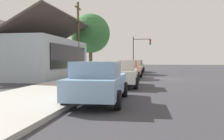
{
  "coord_description": "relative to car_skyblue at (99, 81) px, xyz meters",
  "views": [
    {
      "loc": [
        -21.64,
        0.76,
        1.67
      ],
      "look_at": [
        -1.62,
        3.97,
        0.81
      ],
      "focal_mm": 39.79,
      "sensor_mm": 36.0,
      "label": 1
    }
  ],
  "objects": [
    {
      "name": "ground_plane",
      "position": [
        12.26,
        -2.78,
        -0.81
      ],
      "size": [
        120.0,
        120.0,
        0.0
      ],
      "primitive_type": "plane",
      "color": "#38383D"
    },
    {
      "name": "car_coral",
      "position": [
        12.28,
        -0.12,
        -0.0
      ],
      "size": [
        4.48,
        2.08,
        1.59
      ],
      "rotation": [
        0.0,
        0.0,
        -0.04
      ],
      "color": "#EA8C75",
      "rests_on": "ground"
    },
    {
      "name": "car_seafoam",
      "position": [
        18.23,
        0.03,
        0.0
      ],
      "size": [
        4.62,
        2.21,
        1.59
      ],
      "rotation": [
        0.0,
        0.0,
        -0.05
      ],
      "color": "#9ED1BC",
      "rests_on": "ground"
    },
    {
      "name": "car_skyblue",
      "position": [
        0.0,
        0.0,
        0.0
      ],
      "size": [
        4.7,
        2.08,
        1.59
      ],
      "rotation": [
        0.0,
        0.0,
        0.03
      ],
      "color": "#8CB7E0",
      "rests_on": "ground"
    },
    {
      "name": "car_olive",
      "position": [
        23.82,
        0.0,
        0.0
      ],
      "size": [
        4.58,
        2.07,
        1.59
      ],
      "rotation": [
        0.0,
        0.0,
        -0.01
      ],
      "color": "olive",
      "rests_on": "ground"
    },
    {
      "name": "storefront_building",
      "position": [
        12.48,
        9.2,
        1.09
      ],
      "size": [
        12.16,
        8.0,
        5.69
      ],
      "color": "#ADBCC6",
      "rests_on": "ground"
    },
    {
      "name": "shade_tree",
      "position": [
        20.87,
        5.55,
        4.1
      ],
      "size": [
        4.86,
        4.86,
        7.36
      ],
      "color": "brown",
      "rests_on": "ground"
    },
    {
      "name": "car_ivory",
      "position": [
        5.75,
        -0.17,
        -0.0
      ],
      "size": [
        4.41,
        2.19,
        1.59
      ],
      "rotation": [
        0.0,
        0.0,
        0.03
      ],
      "color": "silver",
      "rests_on": "ground"
    },
    {
      "name": "utility_pole_wooden",
      "position": [
        15.17,
        5.42,
        3.11
      ],
      "size": [
        1.8,
        0.24,
        7.5
      ],
      "color": "brown",
      "rests_on": "ground"
    },
    {
      "name": "sidewalk_curb",
      "position": [
        12.26,
        2.82,
        -0.73
      ],
      "size": [
        60.0,
        4.2,
        0.16
      ],
      "primitive_type": "cube",
      "color": "#B2AFA8",
      "rests_on": "ground"
    },
    {
      "name": "traffic_light_main",
      "position": [
        29.09,
        -0.24,
        2.68
      ],
      "size": [
        0.37,
        2.79,
        5.2
      ],
      "color": "#383833",
      "rests_on": "ground"
    },
    {
      "name": "fire_hydrant_red",
      "position": [
        6.66,
        1.42,
        -0.32
      ],
      "size": [
        0.22,
        0.22,
        0.71
      ],
      "color": "red",
      "rests_on": "sidewalk_curb"
    }
  ]
}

